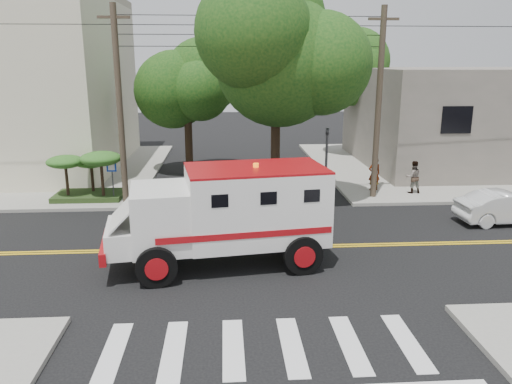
{
  "coord_description": "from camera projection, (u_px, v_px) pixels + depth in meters",
  "views": [
    {
      "loc": [
        -0.93,
        -16.97,
        6.57
      ],
      "look_at": [
        0.28,
        1.89,
        1.6
      ],
      "focal_mm": 35.0,
      "sensor_mm": 36.0,
      "label": 1
    }
  ],
  "objects": [
    {
      "name": "sidewalk_nw",
      "position": [
        18.0,
        171.0,
        30.28
      ],
      "size": [
        17.0,
        17.0,
        0.15
      ],
      "primitive_type": "cube",
      "color": "gray",
      "rests_on": "ground"
    },
    {
      "name": "pedestrian_a",
      "position": [
        374.0,
        174.0,
        25.4
      ],
      "size": [
        0.67,
        0.48,
        1.7
      ],
      "primitive_type": "imported",
      "rotation": [
        0.0,
        0.0,
        3.27
      ],
      "color": "gray",
      "rests_on": "sidewalk_ne"
    },
    {
      "name": "tree_right",
      "position": [
        374.0,
        69.0,
        32.32
      ],
      "size": [
        4.8,
        4.5,
        8.2
      ],
      "color": "black",
      "rests_on": "ground"
    },
    {
      "name": "parked_sedan",
      "position": [
        507.0,
        207.0,
        20.72
      ],
      "size": [
        4.18,
        1.65,
        1.36
      ],
      "primitive_type": "imported",
      "rotation": [
        0.0,
        0.0,
        1.62
      ],
      "color": "silver",
      "rests_on": "ground"
    },
    {
      "name": "utility_pole_left",
      "position": [
        120.0,
        109.0,
        22.4
      ],
      "size": [
        0.28,
        0.28,
        9.0
      ],
      "primitive_type": "cylinder",
      "color": "#382D23",
      "rests_on": "ground"
    },
    {
      "name": "utility_pole_right",
      "position": [
        378.0,
        107.0,
        23.33
      ],
      "size": [
        0.28,
        0.28,
        9.0
      ],
      "primitive_type": "cylinder",
      "color": "#382D23",
      "rests_on": "ground"
    },
    {
      "name": "armored_truck",
      "position": [
        228.0,
        211.0,
        16.24
      ],
      "size": [
        7.46,
        3.73,
        3.26
      ],
      "rotation": [
        0.0,
        0.0,
        0.14
      ],
      "color": "silver",
      "rests_on": "ground"
    },
    {
      "name": "accessibility_sign",
      "position": [
        112.0,
        176.0,
        23.33
      ],
      "size": [
        0.45,
        0.1,
        2.02
      ],
      "color": "#3F3F42",
      "rests_on": "ground"
    },
    {
      "name": "pedestrian_b",
      "position": [
        413.0,
        177.0,
        24.9
      ],
      "size": [
        0.79,
        0.62,
        1.62
      ],
      "primitive_type": "imported",
      "rotation": [
        0.0,
        0.0,
        3.14
      ],
      "color": "gray",
      "rests_on": "sidewalk_ne"
    },
    {
      "name": "palm_planter",
      "position": [
        87.0,
        168.0,
        23.62
      ],
      "size": [
        3.52,
        2.63,
        2.36
      ],
      "color": "#1E3314",
      "rests_on": "sidewalk_nw"
    },
    {
      "name": "sidewalk_ne",
      "position": [
        450.0,
        166.0,
        31.95
      ],
      "size": [
        17.0,
        17.0,
        0.15
      ],
      "primitive_type": "cube",
      "color": "gray",
      "rests_on": "ground"
    },
    {
      "name": "traffic_signal",
      "position": [
        326.0,
        158.0,
        23.18
      ],
      "size": [
        0.15,
        0.18,
        3.6
      ],
      "color": "#3F3F42",
      "rests_on": "ground"
    },
    {
      "name": "tree_main",
      "position": [
        287.0,
        47.0,
        22.38
      ],
      "size": [
        6.08,
        5.7,
        9.85
      ],
      "color": "black",
      "rests_on": "ground"
    },
    {
      "name": "building_right",
      "position": [
        474.0,
        116.0,
        31.74
      ],
      "size": [
        14.0,
        12.0,
        6.0
      ],
      "primitive_type": "cube",
      "color": "#686259",
      "rests_on": "sidewalk_ne"
    },
    {
      "name": "tree_left",
      "position": [
        192.0,
        77.0,
        27.86
      ],
      "size": [
        4.48,
        4.2,
        7.7
      ],
      "color": "black",
      "rests_on": "ground"
    },
    {
      "name": "ground",
      "position": [
        252.0,
        248.0,
        18.11
      ],
      "size": [
        100.0,
        100.0,
        0.0
      ],
      "primitive_type": "plane",
      "color": "black",
      "rests_on": "ground"
    }
  ]
}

